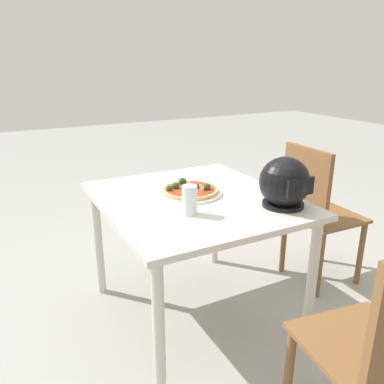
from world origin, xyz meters
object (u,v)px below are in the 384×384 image
Objects in this scene: pizza at (189,190)px; motorcycle_helmet at (285,183)px; dining_table at (195,212)px; chair_side at (315,209)px; drinking_glass at (190,200)px.

motorcycle_helmet is at bearing 131.12° from pizza.
dining_table is 1.17× the size of chair_side.
motorcycle_helmet is 0.27× the size of chair_side.
chair_side is at bearing -151.35° from motorcycle_helmet.
pizza reaches higher than dining_table.
chair_side is (-0.96, -0.16, -0.27)m from drinking_glass.
chair_side is (-0.83, 0.09, -0.23)m from pizza.
chair_side is (-0.51, -0.28, -0.32)m from motorcycle_helmet.
dining_table is at bearing 94.16° from pizza.
chair_side reaches higher than pizza.
drinking_glass is at bearing 56.30° from dining_table.
drinking_glass is (0.13, 0.20, 0.15)m from dining_table.
drinking_glass reaches higher than pizza.
drinking_glass is (0.45, -0.12, -0.05)m from motorcycle_helmet.
pizza is 0.33× the size of chair_side.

